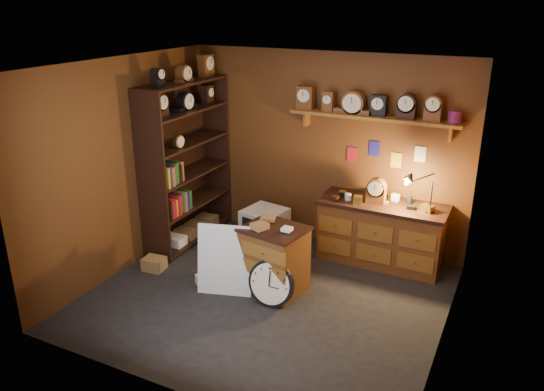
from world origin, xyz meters
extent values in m
plane|color=black|center=(0.00, 0.00, 0.00)|extent=(4.00, 4.00, 0.00)
cube|color=#593215|center=(0.00, 1.80, 1.35)|extent=(4.00, 0.02, 2.70)
cube|color=#593215|center=(0.00, -1.80, 1.35)|extent=(4.00, 0.02, 2.70)
cube|color=#593215|center=(-2.00, 0.00, 1.35)|extent=(0.02, 3.60, 2.70)
cube|color=#593215|center=(2.00, 0.00, 1.35)|extent=(0.02, 3.60, 2.70)
cube|color=beige|center=(0.00, 0.00, 2.70)|extent=(4.00, 3.60, 0.02)
cube|color=brown|center=(0.70, 1.65, 1.92)|extent=(2.20, 0.30, 0.04)
cube|color=brown|center=(-0.25, 1.72, 1.80)|extent=(0.04, 0.16, 0.20)
cube|color=brown|center=(1.65, 1.72, 1.80)|extent=(0.04, 0.16, 0.20)
cylinder|color=#B21419|center=(1.68, 1.65, 2.02)|extent=(0.16, 0.16, 0.15)
cube|color=maroon|center=(0.15, 1.79, 1.35)|extent=(0.14, 0.01, 0.20)
cube|color=navy|center=(0.45, 1.79, 1.47)|extent=(0.14, 0.01, 0.20)
cube|color=gold|center=(0.75, 1.79, 1.35)|extent=(0.14, 0.01, 0.20)
cube|color=silver|center=(1.05, 1.79, 1.47)|extent=(0.14, 0.01, 0.20)
cube|color=black|center=(-1.98, 0.98, 1.15)|extent=(0.03, 1.60, 2.30)
cube|color=black|center=(-1.75, 0.20, 1.15)|extent=(0.45, 0.03, 2.30)
cube|color=black|center=(-1.75, 1.76, 1.15)|extent=(0.45, 0.03, 2.30)
cube|color=black|center=(-1.75, 0.98, 0.05)|extent=(0.43, 1.54, 0.03)
cube|color=black|center=(-1.75, 0.98, 0.55)|extent=(0.43, 1.54, 0.03)
cube|color=black|center=(-1.75, 0.98, 1.00)|extent=(0.43, 1.54, 0.03)
cube|color=black|center=(-1.75, 0.98, 1.45)|extent=(0.43, 1.54, 0.03)
cube|color=black|center=(-1.75, 0.98, 1.90)|extent=(0.43, 1.54, 0.03)
cube|color=black|center=(-1.75, 0.98, 2.28)|extent=(0.43, 1.54, 0.03)
cube|color=brown|center=(0.95, 1.48, 0.40)|extent=(1.60, 0.60, 0.80)
cube|color=black|center=(0.95, 1.48, 0.82)|extent=(1.66, 0.66, 0.05)
cube|color=brown|center=(0.95, 1.18, 0.40)|extent=(1.52, 0.02, 0.52)
cylinder|color=black|center=(1.54, 1.43, 0.86)|extent=(0.12, 0.12, 0.02)
cylinder|color=black|center=(1.54, 1.43, 1.05)|extent=(0.02, 0.02, 0.38)
cylinder|color=black|center=(1.42, 1.40, 1.29)|extent=(0.27, 0.09, 0.14)
cone|color=black|center=(1.28, 1.37, 1.25)|extent=(0.18, 0.14, 0.18)
cube|color=brown|center=(0.00, 0.20, 0.40)|extent=(0.76, 0.67, 0.79)
cube|color=black|center=(0.00, 0.20, 0.81)|extent=(0.81, 0.72, 0.03)
cube|color=brown|center=(0.00, -0.09, 0.40)|extent=(0.61, 0.12, 0.67)
cylinder|color=black|center=(0.11, -0.11, 0.27)|extent=(0.56, 0.17, 0.56)
cylinder|color=#F4DEC3|center=(0.11, -0.15, 0.28)|extent=(0.49, 0.11, 0.48)
cube|color=black|center=(0.11, -0.16, 0.36)|extent=(0.01, 0.04, 0.18)
cube|color=black|center=(0.17, -0.16, 0.25)|extent=(0.13, 0.01, 0.01)
cube|color=silver|center=(-0.51, -0.10, 0.00)|extent=(0.68, 0.36, 0.87)
cube|color=silver|center=(-0.65, 1.23, 0.28)|extent=(0.62, 0.62, 0.56)
cube|color=black|center=(-0.65, 0.95, 0.28)|extent=(0.45, 0.10, 0.45)
cube|color=olive|center=(-1.63, -0.04, 0.08)|extent=(0.29, 0.25, 0.17)
cube|color=white|center=(-0.79, -0.07, 0.06)|extent=(0.32, 0.33, 0.13)
cube|color=olive|center=(-1.33, 0.92, 0.09)|extent=(0.29, 0.26, 0.19)
camera|label=1|loc=(2.48, -4.89, 3.35)|focal=35.00mm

